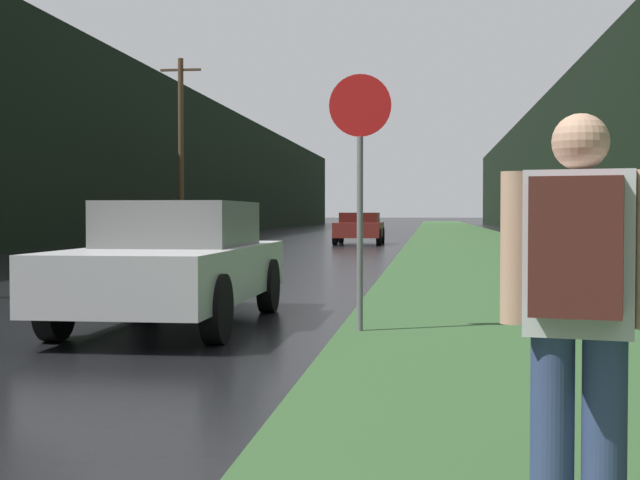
# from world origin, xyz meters

# --- Properties ---
(grass_verge) EXTENTS (6.00, 240.00, 0.02)m
(grass_verge) POSITION_xyz_m (7.00, 40.00, 0.01)
(grass_verge) COLOR #33562D
(grass_verge) RESTS_ON ground_plane
(lane_stripe_c) EXTENTS (0.12, 3.00, 0.01)m
(lane_stripe_c) POSITION_xyz_m (0.00, 14.37, 0.00)
(lane_stripe_c) COLOR silver
(lane_stripe_c) RESTS_ON ground_plane
(lane_stripe_d) EXTENTS (0.12, 3.00, 0.01)m
(lane_stripe_d) POSITION_xyz_m (0.00, 21.37, 0.00)
(lane_stripe_d) COLOR silver
(lane_stripe_d) RESTS_ON ground_plane
(treeline_far_side) EXTENTS (2.00, 140.00, 8.73)m
(treeline_far_side) POSITION_xyz_m (-10.00, 50.00, 4.37)
(treeline_far_side) COLOR black
(treeline_far_side) RESTS_ON ground_plane
(treeline_near_side) EXTENTS (2.00, 140.00, 8.64)m
(treeline_near_side) POSITION_xyz_m (13.00, 50.00, 4.32)
(treeline_near_side) COLOR black
(treeline_near_side) RESTS_ON ground_plane
(utility_pole_far) EXTENTS (1.80, 0.24, 8.10)m
(utility_pole_far) POSITION_xyz_m (-5.79, 38.63, 4.18)
(utility_pole_far) COLOR #4C3823
(utility_pole_far) RESTS_ON ground_plane
(stop_sign) EXTENTS (0.70, 0.07, 2.88)m
(stop_sign) POSITION_xyz_m (4.25, 10.56, 1.78)
(stop_sign) COLOR slate
(stop_sign) RESTS_ON ground_plane
(hitchhiker_with_backpack) EXTENTS (0.58, 0.47, 1.71)m
(hitchhiker_with_backpack) POSITION_xyz_m (5.57, 4.08, 0.98)
(hitchhiker_with_backpack) COLOR navy
(hitchhiker_with_backpack) RESTS_ON ground_plane
(car_passing_near) EXTENTS (1.93, 4.75, 1.48)m
(car_passing_near) POSITION_xyz_m (2.00, 11.03, 0.75)
(car_passing_near) COLOR #BCBCBC
(car_passing_near) RESTS_ON ground_plane
(car_passing_far) EXTENTS (2.04, 4.09, 1.37)m
(car_passing_far) POSITION_xyz_m (2.00, 39.12, 0.72)
(car_passing_far) COLOR maroon
(car_passing_far) RESTS_ON ground_plane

